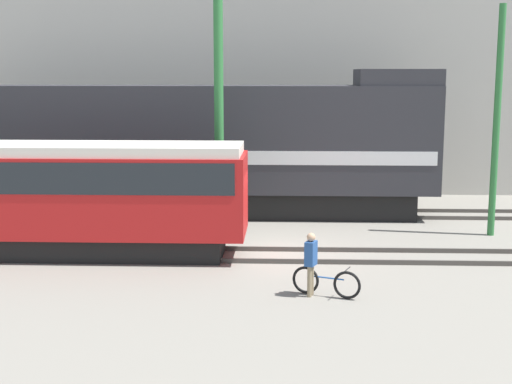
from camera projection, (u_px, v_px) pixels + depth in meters
name	position (u px, v px, depth m)	size (l,w,h in m)	color
ground_plane	(263.00, 253.00, 21.75)	(120.00, 120.00, 0.00)	gray
track_near	(262.00, 255.00, 21.21)	(60.00, 1.50, 0.14)	#47423D
track_far	(267.00, 213.00, 27.60)	(60.00, 1.51, 0.14)	#47423D
building_backdrop	(272.00, 26.00, 34.12)	(31.43, 6.00, 15.32)	#B7B2A8
freight_locomotive	(177.00, 148.00, 27.32)	(19.93, 3.04, 5.56)	black
streetcar	(54.00, 192.00, 21.15)	(11.44, 2.54, 3.37)	black
bicycle	(326.00, 282.00, 17.44)	(1.66, 0.76, 0.76)	black
person	(311.00, 258.00, 17.36)	(0.34, 0.42, 1.59)	#8C7A5B
utility_pole_center	(219.00, 100.00, 23.73)	(0.31, 0.31, 9.06)	#2D7238
utility_pole_right	(497.00, 122.00, 23.49)	(0.23, 0.23, 7.63)	#2D7238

